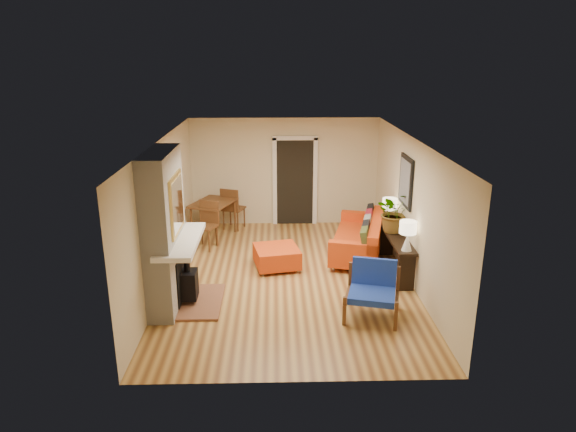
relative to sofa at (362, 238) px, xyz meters
name	(u,v)px	position (x,y,z in m)	size (l,w,h in m)	color
room_shell	(311,180)	(-0.96, 1.54, 0.86)	(6.50, 6.50, 6.50)	tan
fireplace	(167,234)	(-3.57, -2.10, 0.86)	(1.09, 1.68, 2.60)	white
sofa	(362,238)	(0.00, 0.00, 0.00)	(1.45, 2.35, 0.86)	silver
ottoman	(277,256)	(-1.78, -0.63, -0.14)	(0.97, 0.97, 0.42)	silver
blue_chair	(373,287)	(-0.25, -2.55, 0.09)	(1.01, 1.00, 0.87)	brown
dining_table	(217,209)	(-3.13, 1.16, 0.29)	(1.27, 1.92, 1.02)	brown
console_table	(396,243)	(0.51, -0.88, 0.20)	(0.34, 1.85, 0.72)	black
lamp_near	(408,232)	(0.51, -1.62, 0.68)	(0.30, 0.30, 0.54)	white
lamp_far	(390,208)	(0.51, -0.16, 0.68)	(0.30, 0.30, 0.54)	white
houseplant	(394,212)	(0.50, -0.61, 0.75)	(0.72, 0.63, 0.80)	#1E5919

